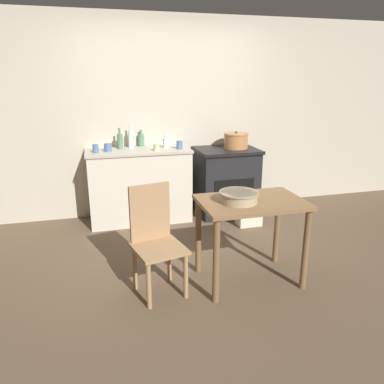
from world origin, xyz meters
name	(u,v)px	position (x,y,z in m)	size (l,w,h in m)	color
ground_plane	(202,258)	(0.00, 0.00, 0.00)	(14.00, 14.00, 0.00)	brown
wall_back	(168,118)	(0.00, 1.58, 1.27)	(8.00, 0.07, 2.55)	beige
counter_cabinet	(139,185)	(-0.46, 1.27, 0.47)	(1.29, 0.59, 0.93)	beige
stove	(226,181)	(0.71, 1.24, 0.45)	(0.80, 0.66, 0.89)	black
work_table	(251,216)	(0.29, -0.51, 0.63)	(0.91, 0.62, 0.77)	olive
chair	(155,238)	(-0.55, -0.45, 0.49)	(0.48, 0.48, 0.93)	#A87F56
flour_sack	(249,212)	(0.83, 0.73, 0.17)	(0.29, 0.21, 0.34)	beige
stock_pot	(236,141)	(0.83, 1.24, 0.99)	(0.33, 0.33, 0.22)	#B77A47
mixing_bowl_large	(239,196)	(0.17, -0.53, 0.82)	(0.34, 0.34, 0.09)	tan
bottle_far_left	(141,140)	(-0.38, 1.49, 1.01)	(0.08, 0.08, 0.22)	#517F5B
bottle_left	(120,141)	(-0.66, 1.37, 1.03)	(0.07, 0.07, 0.26)	#517F5B
bottle_mid_left	(166,143)	(-0.10, 1.30, 0.99)	(0.07, 0.07, 0.17)	silver
bottle_center_left	(131,139)	(-0.52, 1.42, 1.04)	(0.07, 0.07, 0.29)	silver
cup_center	(108,147)	(-0.82, 1.24, 0.98)	(0.09, 0.09, 0.09)	#4C6B99
cup_center_right	(156,147)	(-0.25, 1.11, 0.97)	(0.07, 0.07, 0.09)	beige
cup_mid_right	(96,148)	(-0.96, 1.19, 0.98)	(0.07, 0.07, 0.10)	#4C6B99
cup_right	(179,145)	(0.05, 1.16, 0.98)	(0.08, 0.08, 0.10)	#4C6B99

